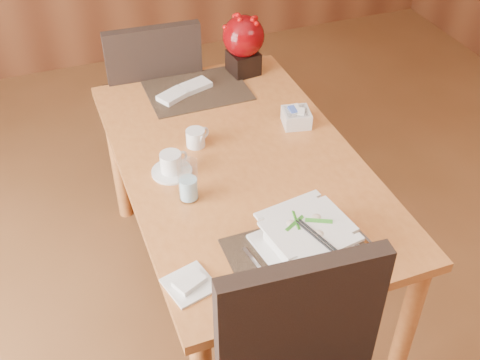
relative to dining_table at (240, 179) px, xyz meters
name	(u,v)px	position (x,y,z in m)	size (l,w,h in m)	color
dining_table	(240,179)	(0.00, 0.00, 0.00)	(0.90, 1.50, 0.75)	#C27135
placemat_near	(300,256)	(0.00, -0.55, 0.10)	(0.45, 0.33, 0.01)	black
placemat_far	(197,90)	(0.00, 0.55, 0.10)	(0.45, 0.33, 0.01)	black
soup_setting	(307,239)	(0.03, -0.53, 0.15)	(0.32, 0.32, 0.12)	silver
coffee_cup	(171,165)	(-0.27, 0.02, 0.13)	(0.15, 0.15, 0.09)	silver
water_glass	(188,181)	(-0.25, -0.15, 0.18)	(0.07, 0.07, 0.16)	white
creamer_jug	(196,138)	(-0.13, 0.15, 0.13)	(0.10, 0.10, 0.07)	silver
sugar_caddy	(296,118)	(0.31, 0.15, 0.13)	(0.11, 0.11, 0.07)	silver
berry_decor	(243,42)	(0.26, 0.63, 0.26)	(0.19, 0.19, 0.28)	black
napkins_far	(186,90)	(-0.05, 0.55, 0.11)	(0.26, 0.09, 0.02)	white
bread_plate	(190,284)	(-0.37, -0.54, 0.10)	(0.14, 0.14, 0.01)	silver
far_chair	(154,98)	(-0.14, 0.86, -0.09)	(0.49, 0.50, 1.00)	black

